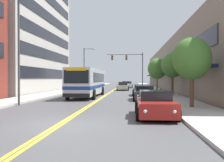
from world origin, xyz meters
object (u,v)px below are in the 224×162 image
at_px(street_lamp_left_near, 22,40).
at_px(fire_hydrant, 161,93).
at_px(car_dark_grey_parked_right_mid, 144,93).
at_px(car_white_moving_third, 128,85).
at_px(city_bus, 88,81).
at_px(car_beige_moving_second, 125,84).
at_px(car_champagne_moving_lead, 123,86).
at_px(traffic_signal_mast, 131,63).
at_px(street_lamp_left_far, 86,65).
at_px(car_navy_parked_left_mid, 88,87).
at_px(street_tree_right_mid, 172,65).
at_px(car_charcoal_parked_right_far, 142,90).
at_px(street_tree_right_far, 157,69).
at_px(street_tree_right_near, 192,59).
at_px(car_red_parked_right_foreground, 155,105).

xyz_separation_m(street_lamp_left_near, fire_hydrant, (11.01, 6.20, -4.29)).
height_order(car_dark_grey_parked_right_mid, street_lamp_left_near, street_lamp_left_near).
xyz_separation_m(car_white_moving_third, street_lamp_left_near, (-7.31, -36.77, 4.24)).
relative_size(city_bus, car_beige_moving_second, 2.74).
distance_m(car_champagne_moving_lead, traffic_signal_mast, 6.92).
height_order(car_white_moving_third, street_lamp_left_far, street_lamp_left_far).
xyz_separation_m(car_dark_grey_parked_right_mid, fire_hydrant, (1.63, 0.69, -0.02)).
height_order(traffic_signal_mast, street_lamp_left_far, street_lamp_left_far).
bearing_deg(car_dark_grey_parked_right_mid, car_navy_parked_left_mid, 114.96).
bearing_deg(car_dark_grey_parked_right_mid, street_lamp_left_near, -149.56).
bearing_deg(car_navy_parked_left_mid, car_white_moving_third, 61.88).
distance_m(car_beige_moving_second, street_tree_right_mid, 40.06).
xyz_separation_m(car_charcoal_parked_right_far, car_white_moving_third, (-2.07, 25.00, 0.04)).
height_order(city_bus, fire_hydrant, city_bus).
xyz_separation_m(street_lamp_left_far, street_tree_right_far, (12.00, -5.18, -0.91)).
bearing_deg(car_beige_moving_second, street_tree_right_mid, -80.93).
distance_m(car_champagne_moving_lead, street_lamp_left_far, 7.67).
xyz_separation_m(car_charcoal_parked_right_far, street_tree_right_near, (2.78, -13.05, 2.71)).
distance_m(car_red_parked_right_foreground, street_lamp_left_far, 32.08).
height_order(car_dark_grey_parked_right_mid, fire_hydrant, car_dark_grey_parked_right_mid).
distance_m(car_navy_parked_left_mid, street_tree_right_far, 12.41).
relative_size(city_bus, car_red_parked_right_foreground, 2.64).
bearing_deg(car_navy_parked_left_mid, car_beige_moving_second, 77.17).
bearing_deg(car_charcoal_parked_right_far, street_tree_right_far, 72.77).
distance_m(city_bus, street_lamp_left_near, 10.55).
bearing_deg(car_white_moving_third, car_champagne_moving_lead, -92.90).
relative_size(city_bus, car_charcoal_parked_right_far, 2.76).
distance_m(street_lamp_left_far, street_tree_right_far, 13.10).
xyz_separation_m(car_navy_parked_left_mid, car_beige_moving_second, (5.84, 25.63, 0.03)).
bearing_deg(car_beige_moving_second, street_lamp_left_near, -97.39).
bearing_deg(car_beige_moving_second, car_charcoal_parked_right_far, -85.65).
relative_size(street_lamp_left_far, street_tree_right_mid, 1.55).
bearing_deg(car_red_parked_right_foreground, street_tree_right_far, 84.06).
relative_size(car_dark_grey_parked_right_mid, car_charcoal_parked_right_far, 1.03).
distance_m(city_bus, street_lamp_left_far, 16.66).
bearing_deg(street_tree_right_far, car_charcoal_parked_right_far, -107.23).
height_order(car_champagne_moving_lead, traffic_signal_mast, traffic_signal_mast).
xyz_separation_m(car_red_parked_right_foreground, street_tree_right_mid, (3.34, 15.30, 2.87)).
height_order(car_red_parked_right_foreground, street_lamp_left_near, street_lamp_left_near).
bearing_deg(fire_hydrant, street_tree_right_far, 85.75).
bearing_deg(car_red_parked_right_foreground, traffic_signal_mast, 92.42).
bearing_deg(traffic_signal_mast, car_red_parked_right_foreground, -87.58).
distance_m(car_navy_parked_left_mid, street_lamp_left_near, 24.67).
xyz_separation_m(car_red_parked_right_foreground, street_lamp_left_near, (-9.43, 4.84, 4.25)).
distance_m(car_navy_parked_left_mid, street_lamp_left_far, 4.11).
xyz_separation_m(car_red_parked_right_foreground, street_tree_right_near, (2.72, 3.56, 2.67)).
height_order(traffic_signal_mast, street_tree_right_far, traffic_signal_mast).
xyz_separation_m(car_navy_parked_left_mid, street_tree_right_mid, (12.14, -13.82, 2.92)).
xyz_separation_m(car_champagne_moving_lead, street_lamp_left_far, (-6.64, 0.76, 3.77)).
height_order(car_charcoal_parked_right_far, traffic_signal_mast, traffic_signal_mast).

